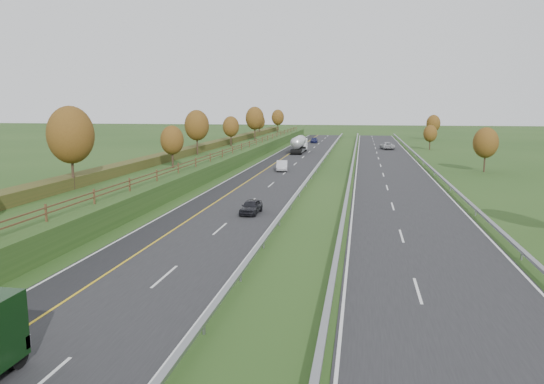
{
  "coord_description": "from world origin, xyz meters",
  "views": [
    {
      "loc": [
        12.13,
        -16.58,
        9.66
      ],
      "look_at": [
        4.51,
        28.45,
        2.2
      ],
      "focal_mm": 35.0,
      "sensor_mm": 36.0,
      "label": 1
    }
  ],
  "objects_px": {
    "car_small_far": "(314,140)",
    "road_tanker": "(299,144)",
    "car_oncoming": "(387,146)",
    "car_dark_near": "(251,207)",
    "car_silver_mid": "(282,166)"
  },
  "relations": [
    {
      "from": "car_small_far",
      "to": "road_tanker",
      "type": "bearing_deg",
      "value": -94.26
    },
    {
      "from": "road_tanker",
      "to": "car_oncoming",
      "type": "bearing_deg",
      "value": 32.81
    },
    {
      "from": "road_tanker",
      "to": "car_dark_near",
      "type": "relative_size",
      "value": 2.98
    },
    {
      "from": "car_oncoming",
      "to": "road_tanker",
      "type": "bearing_deg",
      "value": 25.17
    },
    {
      "from": "car_dark_near",
      "to": "car_small_far",
      "type": "relative_size",
      "value": 0.85
    },
    {
      "from": "road_tanker",
      "to": "car_small_far",
      "type": "distance_m",
      "value": 29.95
    },
    {
      "from": "car_small_far",
      "to": "car_oncoming",
      "type": "bearing_deg",
      "value": -48.59
    },
    {
      "from": "road_tanker",
      "to": "car_small_far",
      "type": "bearing_deg",
      "value": 89.17
    },
    {
      "from": "car_silver_mid",
      "to": "car_small_far",
      "type": "xyz_separation_m",
      "value": [
        -0.67,
        61.06,
        -0.12
      ]
    },
    {
      "from": "car_dark_near",
      "to": "car_silver_mid",
      "type": "relative_size",
      "value": 0.82
    },
    {
      "from": "car_silver_mid",
      "to": "car_oncoming",
      "type": "xyz_separation_m",
      "value": [
        17.29,
        42.99,
        0.02
      ]
    },
    {
      "from": "car_silver_mid",
      "to": "car_oncoming",
      "type": "bearing_deg",
      "value": 60.48
    },
    {
      "from": "road_tanker",
      "to": "car_silver_mid",
      "type": "height_order",
      "value": "road_tanker"
    },
    {
      "from": "road_tanker",
      "to": "car_silver_mid",
      "type": "bearing_deg",
      "value": -87.96
    },
    {
      "from": "road_tanker",
      "to": "car_oncoming",
      "type": "distance_m",
      "value": 21.91
    }
  ]
}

